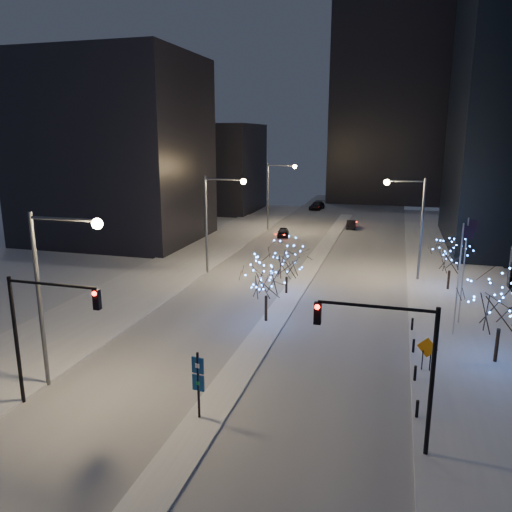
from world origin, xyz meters
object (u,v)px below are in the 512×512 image
(street_lamp_east, at_px, (413,215))
(car_mid, at_px, (351,224))
(traffic_signal_east, at_px, (396,353))
(holiday_tree_plaza_near, at_px, (502,304))
(construction_sign, at_px, (427,351))
(street_lamp_w_far, at_px, (275,187))
(car_near, at_px, (283,232))
(holiday_tree_median_far, at_px, (287,261))
(holiday_tree_plaza_far, at_px, (451,255))
(traffic_signal_west, at_px, (39,322))
(holiday_tree_median_near, at_px, (266,277))
(street_lamp_w_near, at_px, (54,277))
(street_lamp_w_mid, at_px, (216,211))
(wayfinding_sign, at_px, (198,379))
(car_far, at_px, (317,206))

(street_lamp_east, bearing_deg, car_mid, 106.60)
(traffic_signal_east, distance_m, holiday_tree_plaza_near, 12.64)
(street_lamp_east, distance_m, construction_sign, 21.09)
(street_lamp_w_far, height_order, car_near, street_lamp_w_far)
(traffic_signal_east, height_order, holiday_tree_median_far, traffic_signal_east)
(holiday_tree_plaza_near, xyz_separation_m, holiday_tree_plaza_far, (-1.53, 15.30, -0.58))
(street_lamp_w_far, bearing_deg, car_near, -61.86)
(car_mid, relative_size, holiday_tree_median_far, 0.82)
(traffic_signal_west, distance_m, traffic_signal_east, 17.41)
(traffic_signal_east, bearing_deg, holiday_tree_median_near, 124.15)
(street_lamp_w_near, xyz_separation_m, street_lamp_w_mid, (0.00, 25.00, 0.00))
(street_lamp_w_far, xyz_separation_m, street_lamp_east, (19.02, -22.00, -0.05))
(street_lamp_w_near, bearing_deg, car_near, 87.09)
(street_lamp_w_mid, bearing_deg, street_lamp_w_far, 90.00)
(holiday_tree_median_near, bearing_deg, holiday_tree_plaza_far, 41.36)
(street_lamp_east, height_order, car_mid, street_lamp_east)
(traffic_signal_east, relative_size, car_mid, 1.80)
(street_lamp_east, xyz_separation_m, car_near, (-16.70, 17.67, -5.80))
(holiday_tree_median_near, distance_m, wayfinding_sign, 13.98)
(traffic_signal_west, xyz_separation_m, construction_sign, (19.30, 9.54, -3.35))
(holiday_tree_plaza_near, relative_size, construction_sign, 2.76)
(street_lamp_w_mid, distance_m, car_mid, 32.56)
(holiday_tree_plaza_near, xyz_separation_m, wayfinding_sign, (-15.41, -11.00, -1.72))
(car_near, relative_size, holiday_tree_plaza_near, 0.66)
(car_near, xyz_separation_m, holiday_tree_median_far, (6.12, -25.58, 2.48))
(traffic_signal_east, bearing_deg, construction_sign, 77.31)
(traffic_signal_east, relative_size, car_near, 1.84)
(holiday_tree_plaza_far, xyz_separation_m, construction_sign, (-2.71, -17.76, -1.97))
(holiday_tree_plaza_near, height_order, holiday_tree_plaza_far, holiday_tree_plaza_near)
(car_mid, height_order, holiday_tree_median_near, holiday_tree_median_near)
(street_lamp_w_far, distance_m, holiday_tree_plaza_far, 33.56)
(street_lamp_w_mid, relative_size, holiday_tree_median_far, 2.10)
(car_far, relative_size, holiday_tree_median_near, 1.00)
(car_near, distance_m, holiday_tree_plaza_near, 41.90)
(street_lamp_w_far, bearing_deg, holiday_tree_plaza_near, -58.99)
(traffic_signal_west, bearing_deg, holiday_tree_plaza_far, 51.13)
(street_lamp_w_near, height_order, holiday_tree_median_far, street_lamp_w_near)
(holiday_tree_plaza_near, bearing_deg, construction_sign, -149.91)
(street_lamp_w_near, relative_size, wayfinding_sign, 2.74)
(construction_sign, bearing_deg, car_near, 133.18)
(traffic_signal_east, bearing_deg, holiday_tree_plaza_far, 80.01)
(car_near, distance_m, car_mid, 12.78)
(car_far, relative_size, holiday_tree_plaza_near, 0.90)
(street_lamp_w_mid, bearing_deg, traffic_signal_east, -55.49)
(street_lamp_w_near, distance_m, traffic_signal_east, 17.99)
(traffic_signal_west, distance_m, car_far, 75.79)
(car_near, relative_size, holiday_tree_median_near, 0.73)
(street_lamp_w_near, relative_size, car_far, 1.92)
(car_mid, bearing_deg, car_far, -68.45)
(holiday_tree_plaza_far, bearing_deg, street_lamp_w_near, -131.66)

